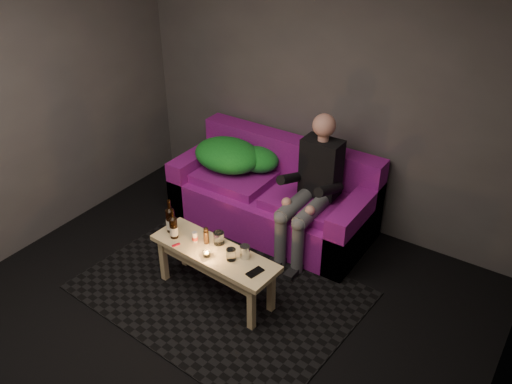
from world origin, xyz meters
TOP-DOWN VIEW (x-y plane):
  - floor at (0.00, 0.00)m, footprint 4.50×4.50m
  - room at (0.00, 0.47)m, footprint 4.50×4.50m
  - rug at (-0.12, 0.72)m, footprint 2.31×1.75m
  - sofa at (-0.28, 1.82)m, footprint 1.91×0.86m
  - green_blanket at (-0.75, 1.81)m, footprint 0.84×0.57m
  - person at (0.20, 1.66)m, footprint 0.34×0.79m
  - coffee_table at (-0.12, 0.67)m, footprint 1.12×0.43m
  - beer_bottle_a at (-0.58, 0.68)m, footprint 0.08×0.08m
  - beer_bottle_b at (-0.51, 0.63)m, footprint 0.07×0.07m
  - salt_shaker at (-0.33, 0.68)m, footprint 0.06×0.06m
  - pepper_mill at (-0.24, 0.71)m, footprint 0.05×0.05m
  - tumbler_back at (-0.15, 0.77)m, footprint 0.10×0.10m
  - tealight at (-0.13, 0.58)m, footprint 0.06×0.06m
  - tumbler_front at (0.05, 0.65)m, footprint 0.08×0.08m
  - steel_cup at (0.13, 0.73)m, footprint 0.10×0.10m
  - smartphone at (0.29, 0.62)m, footprint 0.10×0.15m
  - red_lighter at (-0.42, 0.55)m, footprint 0.04×0.07m

SIDE VIEW (x-z plane):
  - floor at x=0.00m, z-range 0.00..0.00m
  - rug at x=-0.12m, z-range 0.00..0.01m
  - sofa at x=-0.28m, z-range -0.11..0.71m
  - coffee_table at x=-0.12m, z-range 0.14..0.60m
  - smartphone at x=0.29m, z-range 0.45..0.46m
  - red_lighter at x=-0.42m, z-range 0.45..0.46m
  - tealight at x=-0.13m, z-range 0.45..0.49m
  - salt_shaker at x=-0.33m, z-range 0.45..0.54m
  - tumbler_front at x=0.05m, z-range 0.45..0.55m
  - tumbler_back at x=-0.15m, z-range 0.45..0.55m
  - steel_cup at x=0.13m, z-range 0.45..0.56m
  - pepper_mill at x=-0.24m, z-range 0.45..0.57m
  - beer_bottle_b at x=-0.51m, z-range 0.42..0.68m
  - beer_bottle_a at x=-0.58m, z-range 0.41..0.71m
  - green_blanket at x=-0.75m, z-range 0.48..0.76m
  - person at x=0.20m, z-range 0.02..1.30m
  - room at x=0.00m, z-range -0.61..3.89m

